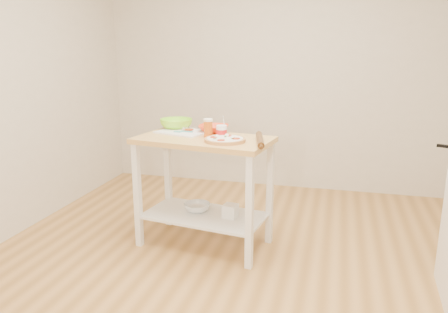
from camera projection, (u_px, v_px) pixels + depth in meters
name	position (u px, v px, depth m)	size (l,w,h in m)	color
room_shell	(232.00, 87.00, 2.72)	(4.04, 4.54, 2.74)	#B98444
prep_island	(204.00, 169.00, 3.48)	(1.12, 0.72, 0.90)	#DBAA59
pizza	(225.00, 139.00, 3.27)	(0.31, 0.31, 0.05)	tan
cutting_board	(183.00, 132.00, 3.62)	(0.47, 0.40, 0.04)	white
spatula	(183.00, 132.00, 3.57)	(0.15, 0.05, 0.01)	teal
knife	(181.00, 127.00, 3.77)	(0.27, 0.08, 0.01)	silver
orange_bowl	(213.00, 129.00, 3.62)	(0.25, 0.25, 0.06)	red
green_bowl	(176.00, 124.00, 3.77)	(0.28, 0.28, 0.09)	#93EA28
beer_pint	(208.00, 128.00, 3.41)	(0.07, 0.07, 0.15)	#C95712
yogurt_tub	(222.00, 132.00, 3.39)	(0.08, 0.08, 0.18)	white
rolling_pin	(260.00, 140.00, 3.21)	(0.05, 0.05, 0.42)	#553313
shelf_glass_bowl	(197.00, 207.00, 3.63)	(0.22, 0.22, 0.07)	silver
shelf_bin	(230.00, 211.00, 3.50)	(0.11, 0.11, 0.11)	white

